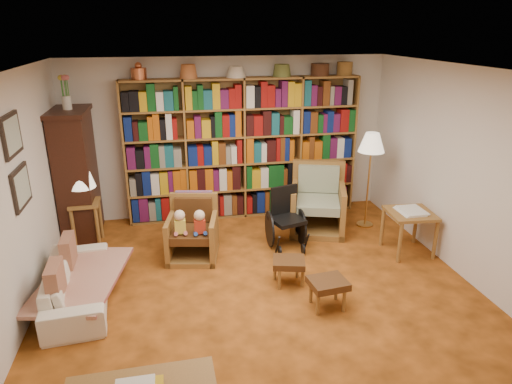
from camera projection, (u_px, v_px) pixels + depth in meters
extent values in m
plane|color=#BE601D|center=(261.00, 290.00, 5.34)|extent=(5.00, 5.00, 0.00)
plane|color=white|center=(262.00, 71.00, 4.49)|extent=(5.00, 5.00, 0.00)
plane|color=silver|center=(229.00, 138.00, 7.22)|extent=(5.00, 0.00, 5.00)
plane|color=silver|center=(352.00, 334.00, 2.61)|extent=(5.00, 0.00, 5.00)
plane|color=silver|center=(12.00, 207.00, 4.46)|extent=(0.00, 5.00, 5.00)
plane|color=silver|center=(469.00, 176.00, 5.38)|extent=(0.00, 5.00, 5.00)
cube|color=olive|center=(243.00, 149.00, 7.16)|extent=(3.60, 0.30, 2.20)
cube|color=#34160E|center=(77.00, 177.00, 6.47)|extent=(0.45, 0.90, 1.80)
cube|color=#34160E|center=(68.00, 112.00, 6.15)|extent=(0.50, 0.95, 0.06)
cylinder|color=silver|center=(67.00, 103.00, 6.11)|extent=(0.12, 0.12, 0.18)
cube|color=black|center=(11.00, 135.00, 4.52)|extent=(0.03, 0.52, 0.42)
cube|color=gray|center=(13.00, 135.00, 4.52)|extent=(0.01, 0.44, 0.34)
cube|color=black|center=(21.00, 187.00, 4.70)|extent=(0.03, 0.52, 0.42)
cube|color=gray|center=(23.00, 187.00, 4.71)|extent=(0.01, 0.44, 0.34)
imported|color=beige|center=(78.00, 283.00, 5.06)|extent=(1.62, 0.74, 0.46)
cube|color=beige|center=(82.00, 277.00, 5.05)|extent=(1.05, 1.58, 0.04)
cube|color=maroon|center=(68.00, 252.00, 5.29)|extent=(0.13, 0.39, 0.39)
cube|color=maroon|center=(56.00, 283.00, 4.64)|extent=(0.14, 0.41, 0.41)
cube|color=olive|center=(84.00, 203.00, 6.30)|extent=(0.40, 0.40, 0.04)
cylinder|color=olive|center=(73.00, 230.00, 6.23)|extent=(0.05, 0.05, 0.59)
cylinder|color=olive|center=(98.00, 228.00, 6.29)|extent=(0.05, 0.05, 0.59)
cylinder|color=olive|center=(77.00, 221.00, 6.53)|extent=(0.05, 0.05, 0.59)
cylinder|color=olive|center=(100.00, 219.00, 6.59)|extent=(0.05, 0.05, 0.59)
cylinder|color=#BF8A3D|center=(83.00, 195.00, 6.26)|extent=(0.12, 0.12, 0.20)
cone|color=white|center=(81.00, 177.00, 6.17)|extent=(0.37, 0.37, 0.29)
cube|color=olive|center=(193.00, 254.00, 6.11)|extent=(0.76, 0.78, 0.07)
cube|color=olive|center=(170.00, 239.00, 5.97)|extent=(0.19, 0.67, 0.57)
cube|color=olive|center=(214.00, 236.00, 6.08)|extent=(0.19, 0.67, 0.57)
cube|color=olive|center=(191.00, 221.00, 6.26)|extent=(0.64, 0.19, 0.80)
cube|color=#4D2F14|center=(192.00, 233.00, 5.98)|extent=(0.60, 0.65, 0.11)
cube|color=#4D2F14|center=(190.00, 210.00, 6.14)|extent=(0.51, 0.18, 0.34)
cube|color=#B02E42|center=(190.00, 203.00, 6.21)|extent=(0.50, 0.15, 0.36)
cube|color=olive|center=(317.00, 227.00, 6.93)|extent=(1.01, 1.03, 0.09)
cube|color=olive|center=(295.00, 210.00, 6.76)|extent=(0.33, 0.81, 0.70)
cube|color=olive|center=(340.00, 207.00, 6.89)|extent=(0.33, 0.81, 0.70)
cube|color=olive|center=(310.00, 191.00, 7.11)|extent=(0.78, 0.33, 0.99)
cube|color=#9EAA88|center=(319.00, 204.00, 6.76)|extent=(0.80, 0.85, 0.13)
cube|color=#9EAA88|center=(313.00, 179.00, 6.96)|extent=(0.62, 0.29, 0.42)
cube|color=black|center=(287.00, 220.00, 6.27)|extent=(0.51, 0.51, 0.05)
cube|color=black|center=(284.00, 200.00, 6.37)|extent=(0.40, 0.16, 0.41)
cylinder|color=black|center=(270.00, 229.00, 6.36)|extent=(0.03, 0.51, 0.51)
cylinder|color=black|center=(301.00, 226.00, 6.44)|extent=(0.03, 0.51, 0.51)
cylinder|color=black|center=(280.00, 251.00, 6.12)|extent=(0.03, 0.14, 0.14)
cylinder|color=black|center=(303.00, 249.00, 6.18)|extent=(0.03, 0.14, 0.14)
cylinder|color=#BF8A3D|center=(365.00, 224.00, 7.10)|extent=(0.25, 0.25, 0.03)
cylinder|color=#BF8A3D|center=(368.00, 188.00, 6.89)|extent=(0.03, 0.03, 1.23)
cone|color=white|center=(372.00, 142.00, 6.65)|extent=(0.39, 0.39, 0.28)
cube|color=olive|center=(411.00, 213.00, 6.07)|extent=(0.63, 0.63, 0.04)
cylinder|color=olive|center=(400.00, 243.00, 5.89)|extent=(0.05, 0.05, 0.55)
cylinder|color=olive|center=(435.00, 240.00, 5.98)|extent=(0.05, 0.05, 0.55)
cylinder|color=olive|center=(382.00, 227.00, 6.36)|extent=(0.05, 0.05, 0.55)
cylinder|color=olive|center=(415.00, 225.00, 6.45)|extent=(0.05, 0.05, 0.55)
cube|color=white|center=(411.00, 211.00, 6.06)|extent=(0.33, 0.40, 0.03)
cube|color=#4D2F14|center=(289.00, 262.00, 5.40)|extent=(0.44, 0.40, 0.08)
cylinder|color=olive|center=(279.00, 280.00, 5.32)|extent=(0.04, 0.04, 0.24)
cylinder|color=olive|center=(303.00, 278.00, 5.38)|extent=(0.04, 0.04, 0.24)
cylinder|color=olive|center=(275.00, 271.00, 5.53)|extent=(0.04, 0.04, 0.24)
cylinder|color=olive|center=(297.00, 268.00, 5.58)|extent=(0.04, 0.04, 0.24)
cube|color=#4D2F14|center=(328.00, 283.00, 4.93)|extent=(0.43, 0.38, 0.08)
cylinder|color=olive|center=(318.00, 304.00, 4.85)|extent=(0.04, 0.04, 0.26)
cylinder|color=olive|center=(344.00, 301.00, 4.91)|extent=(0.04, 0.04, 0.26)
cylinder|color=olive|center=(311.00, 292.00, 5.07)|extent=(0.04, 0.04, 0.26)
cylinder|color=olive|center=(336.00, 289.00, 5.13)|extent=(0.04, 0.04, 0.26)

